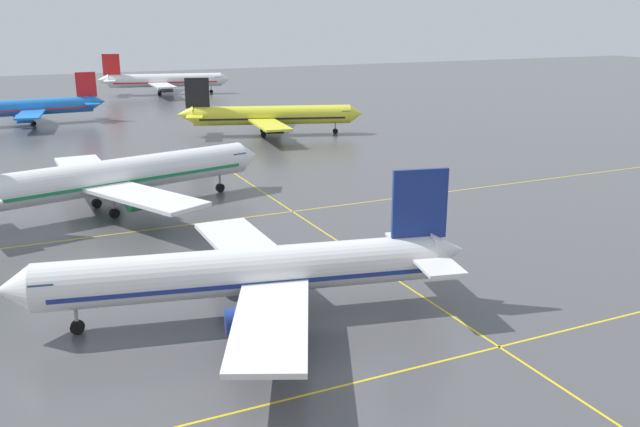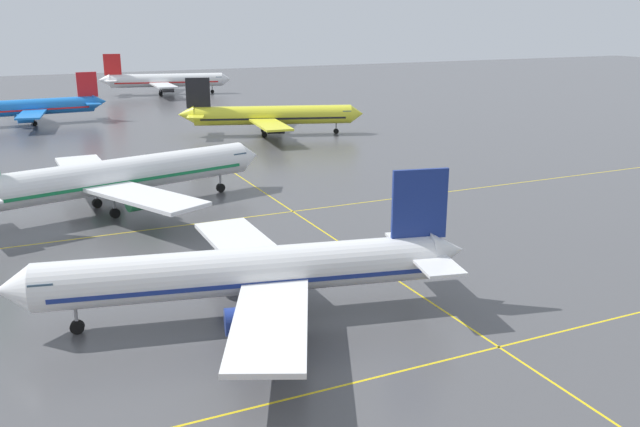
% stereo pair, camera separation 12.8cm
% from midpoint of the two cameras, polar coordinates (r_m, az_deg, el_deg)
% --- Properties ---
extents(airliner_second_row, '(36.69, 31.16, 11.48)m').
position_cam_midpoint_polar(airliner_second_row, '(53.91, -5.95, -4.87)').
color(airliner_second_row, white).
rests_on(airliner_second_row, ground).
extents(airliner_third_row, '(40.59, 34.53, 12.75)m').
position_cam_midpoint_polar(airliner_third_row, '(86.73, -16.74, 3.01)').
color(airliner_third_row, white).
rests_on(airliner_third_row, ground).
extents(airliner_far_left_stand, '(36.17, 30.93, 11.52)m').
position_cam_midpoint_polar(airliner_far_left_stand, '(137.31, -4.13, 8.20)').
color(airliner_far_left_stand, yellow).
rests_on(airliner_far_left_stand, ground).
extents(airliner_far_right_stand, '(35.04, 30.23, 10.90)m').
position_cam_midpoint_polar(airliner_far_right_stand, '(163.51, -23.45, 8.15)').
color(airliner_far_right_stand, blue).
rests_on(airliner_far_right_stand, ground).
extents(airliner_distant_taxiway, '(38.86, 33.02, 12.17)m').
position_cam_midpoint_polar(airliner_distant_taxiway, '(213.62, -12.85, 10.82)').
color(airliner_distant_taxiway, white).
rests_on(airliner_distant_taxiway, ground).
extents(taxiway_markings, '(149.56, 129.28, 0.01)m').
position_cam_midpoint_polar(taxiway_markings, '(52.27, 14.84, -10.78)').
color(taxiway_markings, yellow).
rests_on(taxiway_markings, ground).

